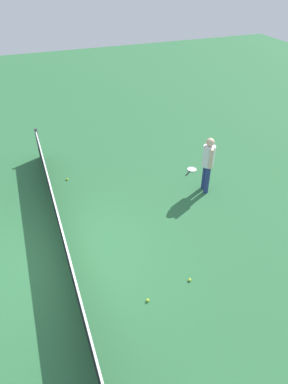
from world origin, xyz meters
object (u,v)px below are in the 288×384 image
Objects in this scene: tennis_ball_near_player at (67,179)px; tennis_ball_midcourt at (190,280)px; tennis_ball_by_net at (148,300)px; player_near_side at (208,161)px; tennis_racket_near_player at (192,170)px.

tennis_ball_midcourt is (-4.86, -1.77, 0.00)m from tennis_ball_near_player.
tennis_ball_by_net is (-5.04, -0.74, 0.00)m from tennis_ball_near_player.
tennis_racket_near_player is at bearing -7.98° from player_near_side.
tennis_ball_by_net is at bearing 99.31° from tennis_ball_midcourt.
tennis_ball_near_player and tennis_ball_by_net have the same top height.
tennis_ball_midcourt is (-2.90, 1.95, -0.98)m from player_near_side.
tennis_ball_near_player is at bearing 62.16° from player_near_side.
tennis_ball_near_player reaches higher than tennis_racket_near_player.
tennis_ball_near_player and tennis_ball_midcourt have the same top height.
tennis_ball_by_net is (-4.21, 3.15, 0.02)m from tennis_racket_near_player.
tennis_racket_near_player is 4.56m from tennis_ball_midcourt.
player_near_side is 4.39m from tennis_ball_by_net.
tennis_racket_near_player is at bearing -101.97° from tennis_ball_near_player.
tennis_racket_near_player is (1.14, -0.16, -1.00)m from player_near_side.
tennis_ball_near_player is at bearing 78.03° from tennis_racket_near_player.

